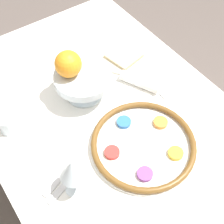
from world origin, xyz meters
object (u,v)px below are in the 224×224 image
at_px(orange_fruit, 68,64).
at_px(seder_plate, 143,144).
at_px(wine_glass, 72,170).
at_px(fruit_stand, 83,80).
at_px(napkin_roll, 140,82).
at_px(cup_near, 9,123).
at_px(bread_plate, 124,57).

bearing_deg(orange_fruit, seder_plate, -167.95).
relative_size(wine_glass, orange_fruit, 1.72).
bearing_deg(wine_glass, fruit_stand, -36.05).
bearing_deg(fruit_stand, seder_plate, -173.06).
distance_m(napkin_roll, cup_near, 0.48).
bearing_deg(bread_plate, fruit_stand, 107.14).
relative_size(orange_fruit, napkin_roll, 0.59).
bearing_deg(seder_plate, bread_plate, -27.90).
height_order(fruit_stand, bread_plate, fruit_stand).
bearing_deg(seder_plate, fruit_stand, 6.94).
height_order(wine_glass, fruit_stand, wine_glass).
relative_size(seder_plate, orange_fruit, 3.68).
xyz_separation_m(napkin_roll, cup_near, (0.10, 0.47, 0.01)).
relative_size(orange_fruit, bread_plate, 0.48).
xyz_separation_m(orange_fruit, bread_plate, (0.04, -0.26, -0.14)).
bearing_deg(fruit_stand, cup_near, 86.43).
distance_m(wine_glass, cup_near, 0.33).
bearing_deg(wine_glass, cup_near, 12.59).
height_order(fruit_stand, napkin_roll, fruit_stand).
height_order(fruit_stand, cup_near, fruit_stand).
xyz_separation_m(seder_plate, napkin_roll, (0.21, -0.16, 0.00)).
relative_size(napkin_roll, cup_near, 2.21).
relative_size(wine_glass, cup_near, 2.25).
bearing_deg(fruit_stand, wine_glass, 143.95).
bearing_deg(cup_near, seder_plate, -134.62).
distance_m(seder_plate, napkin_roll, 0.27).
relative_size(seder_plate, fruit_stand, 1.68).
relative_size(wine_glass, bread_plate, 0.83).
distance_m(wine_glass, orange_fruit, 0.37).
bearing_deg(napkin_roll, seder_plate, 144.09).
distance_m(bread_plate, napkin_roll, 0.16).
distance_m(fruit_stand, orange_fruit, 0.08).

